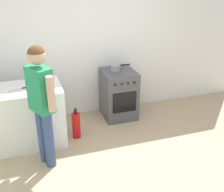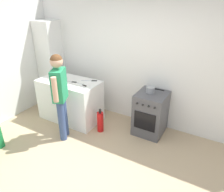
% 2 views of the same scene
% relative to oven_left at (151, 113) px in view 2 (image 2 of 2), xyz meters
% --- Properties ---
extents(ground_plane, '(8.00, 8.00, 0.00)m').
position_rel_oven_left_xyz_m(ground_plane, '(-0.35, -1.58, -0.43)').
color(ground_plane, tan).
extents(back_wall, '(6.00, 0.10, 2.60)m').
position_rel_oven_left_xyz_m(back_wall, '(-0.35, 0.37, 0.87)').
color(back_wall, white).
rests_on(back_wall, ground).
extents(counter_unit, '(1.30, 0.70, 0.90)m').
position_rel_oven_left_xyz_m(counter_unit, '(-1.70, -0.38, 0.02)').
color(counter_unit, white).
rests_on(counter_unit, ground).
extents(oven_left, '(0.56, 0.62, 0.85)m').
position_rel_oven_left_xyz_m(oven_left, '(0.00, 0.00, 0.00)').
color(oven_left, '#4C4C51').
rests_on(oven_left, ground).
extents(pot, '(0.35, 0.17, 0.11)m').
position_rel_oven_left_xyz_m(pot, '(-0.05, 0.03, 0.48)').
color(pot, gray).
rests_on(pot, oven_left).
extents(knife_bread, '(0.35, 0.11, 0.01)m').
position_rel_oven_left_xyz_m(knife_bread, '(-1.36, -0.40, 0.48)').
color(knife_bread, silver).
rests_on(knife_bread, counter_unit).
extents(knife_chef, '(0.31, 0.12, 0.01)m').
position_rel_oven_left_xyz_m(knife_chef, '(-1.63, -0.41, 0.48)').
color(knife_chef, silver).
rests_on(knife_chef, counter_unit).
extents(knife_carving, '(0.31, 0.17, 0.01)m').
position_rel_oven_left_xyz_m(knife_carving, '(-1.32, -0.16, 0.48)').
color(knife_carving, silver).
rests_on(knife_carving, counter_unit).
extents(person, '(0.33, 0.52, 1.65)m').
position_rel_oven_left_xyz_m(person, '(-1.37, -0.99, 0.56)').
color(person, '#384C7A').
rests_on(person, ground).
extents(fire_extinguisher, '(0.13, 0.13, 0.50)m').
position_rel_oven_left_xyz_m(fire_extinguisher, '(-0.87, -0.48, -0.21)').
color(fire_extinguisher, red).
rests_on(fire_extinguisher, ground).
extents(larder_cabinet, '(0.48, 0.44, 2.00)m').
position_rel_oven_left_xyz_m(larder_cabinet, '(-2.65, 0.10, 0.57)').
color(larder_cabinet, white).
rests_on(larder_cabinet, ground).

